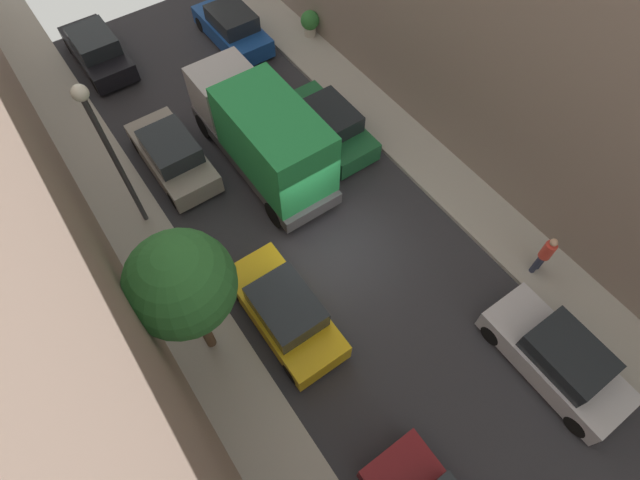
{
  "coord_description": "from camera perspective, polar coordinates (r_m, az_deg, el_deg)",
  "views": [
    {
      "loc": [
        -5.23,
        -6.62,
        13.98
      ],
      "look_at": [
        -0.38,
        0.27,
        0.5
      ],
      "focal_mm": 27.65,
      "sensor_mm": 36.0,
      "label": 1
    }
  ],
  "objects": [
    {
      "name": "delivery_truck",
      "position": [
        17.12,
        -6.69,
        12.09
      ],
      "size": [
        2.26,
        6.6,
        3.38
      ],
      "color": "#4C4C51",
      "rests_on": "ground"
    },
    {
      "name": "pedestrian",
      "position": [
        16.45,
        24.6,
        -1.51
      ],
      "size": [
        0.4,
        0.36,
        1.72
      ],
      "color": "#2D334C",
      "rests_on": "sidewalk_right"
    },
    {
      "name": "parked_car_left_4",
      "position": [
        23.99,
        -24.39,
        19.35
      ],
      "size": [
        1.78,
        4.2,
        1.57
      ],
      "color": "black",
      "rests_on": "ground"
    },
    {
      "name": "sidewalk_left",
      "position": [
        15.4,
        -13.81,
        -9.99
      ],
      "size": [
        2.0,
        44.0,
        0.15
      ],
      "primitive_type": "cube",
      "color": "#A8A399",
      "rests_on": "ground"
    },
    {
      "name": "street_tree_0",
      "position": [
        11.74,
        -15.77,
        -5.0
      ],
      "size": [
        2.6,
        2.6,
        5.07
      ],
      "color": "brown",
      "rests_on": "sidewalk_left"
    },
    {
      "name": "parked_car_right_1",
      "position": [
        18.81,
        0.96,
        13.14
      ],
      "size": [
        1.78,
        4.2,
        1.57
      ],
      "color": "#1E6638",
      "rests_on": "ground"
    },
    {
      "name": "ground",
      "position": [
        16.33,
        1.64,
        -0.95
      ],
      "size": [
        32.0,
        32.0,
        0.0
      ],
      "primitive_type": "plane",
      "color": "#2D2D33"
    },
    {
      "name": "potted_plant_0",
      "position": [
        23.59,
        -1.17,
        23.92
      ],
      "size": [
        0.82,
        0.82,
        1.12
      ],
      "color": "#B2A899",
      "rests_on": "sidewalk_right"
    },
    {
      "name": "parked_car_left_2",
      "position": [
        14.53,
        -4.07,
        -8.22
      ],
      "size": [
        1.78,
        4.2,
        1.57
      ],
      "color": "gold",
      "rests_on": "ground"
    },
    {
      "name": "parked_car_right_2",
      "position": [
        23.65,
        -10.11,
        23.02
      ],
      "size": [
        1.78,
        4.2,
        1.57
      ],
      "color": "#194799",
      "rests_on": "ground"
    },
    {
      "name": "lamp_post",
      "position": [
        15.11,
        -23.54,
        10.36
      ],
      "size": [
        0.44,
        0.44,
        5.68
      ],
      "color": "#333338",
      "rests_on": "sidewalk_left"
    },
    {
      "name": "sidewalk_right",
      "position": [
        18.49,
        14.37,
        6.86
      ],
      "size": [
        2.0,
        44.0,
        0.15
      ],
      "primitive_type": "cube",
      "color": "#A8A399",
      "rests_on": "ground"
    },
    {
      "name": "parked_car_right_0",
      "position": [
        15.45,
        25.81,
        -12.21
      ],
      "size": [
        1.78,
        4.2,
        1.57
      ],
      "color": "silver",
      "rests_on": "ground"
    },
    {
      "name": "parked_car_left_3",
      "position": [
        18.56,
        -16.7,
        9.4
      ],
      "size": [
        1.78,
        4.2,
        1.57
      ],
      "color": "gray",
      "rests_on": "ground"
    }
  ]
}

